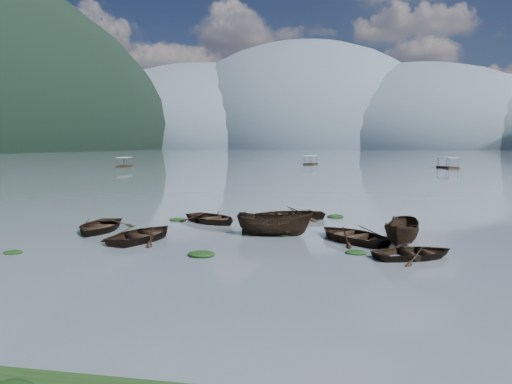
% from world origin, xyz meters
% --- Properties ---
extents(ground_plane, '(2400.00, 2400.00, 0.00)m').
position_xyz_m(ground_plane, '(0.00, 0.00, 0.00)').
color(ground_plane, slate).
extents(haze_mtn_a, '(520.00, 520.00, 280.00)m').
position_xyz_m(haze_mtn_a, '(-260.00, 900.00, 0.00)').
color(haze_mtn_a, '#475666').
rests_on(haze_mtn_a, ground).
extents(haze_mtn_b, '(520.00, 520.00, 340.00)m').
position_xyz_m(haze_mtn_b, '(-60.00, 900.00, 0.00)').
color(haze_mtn_b, '#475666').
rests_on(haze_mtn_b, ground).
extents(haze_mtn_c, '(520.00, 520.00, 260.00)m').
position_xyz_m(haze_mtn_c, '(140.00, 900.00, 0.00)').
color(haze_mtn_c, '#475666').
rests_on(haze_mtn_c, ground).
extents(haze_mtn_d, '(520.00, 520.00, 220.00)m').
position_xyz_m(haze_mtn_d, '(320.00, 900.00, 0.00)').
color(haze_mtn_d, '#475666').
rests_on(haze_mtn_d, ground).
extents(rowboat_0, '(4.11, 5.26, 0.99)m').
position_xyz_m(rowboat_0, '(-8.92, 6.01, 0.00)').
color(rowboat_0, black).
rests_on(rowboat_0, ground).
extents(rowboat_1, '(4.56, 5.54, 1.00)m').
position_xyz_m(rowboat_1, '(-5.07, 3.97, 0.00)').
color(rowboat_1, black).
rests_on(rowboat_1, ground).
extents(rowboat_2, '(4.63, 2.04, 1.74)m').
position_xyz_m(rowboat_2, '(2.12, 6.35, 0.00)').
color(rowboat_2, black).
rests_on(rowboat_2, ground).
extents(rowboat_3, '(5.82, 5.95, 1.01)m').
position_xyz_m(rowboat_3, '(6.56, 5.86, 0.00)').
color(rowboat_3, black).
rests_on(rowboat_3, ground).
extents(rowboat_4, '(4.93, 4.39, 0.84)m').
position_xyz_m(rowboat_4, '(9.39, 2.28, 0.00)').
color(rowboat_4, black).
rests_on(rowboat_4, ground).
extents(rowboat_5, '(2.75, 4.68, 1.70)m').
position_xyz_m(rowboat_5, '(9.17, 4.85, 0.00)').
color(rowboat_5, black).
rests_on(rowboat_5, ground).
extents(rowboat_6, '(5.74, 5.53, 0.97)m').
position_xyz_m(rowboat_6, '(-2.82, 10.28, 0.00)').
color(rowboat_6, black).
rests_on(rowboat_6, ground).
extents(rowboat_7, '(5.74, 4.69, 1.04)m').
position_xyz_m(rowboat_7, '(2.34, 12.80, 0.00)').
color(rowboat_7, black).
rests_on(rowboat_7, ground).
extents(weed_clump_0, '(0.95, 0.77, 0.21)m').
position_xyz_m(weed_clump_0, '(-10.08, -0.26, 0.00)').
color(weed_clump_0, black).
rests_on(weed_clump_0, ground).
extents(weed_clump_1, '(1.11, 0.89, 0.24)m').
position_xyz_m(weed_clump_1, '(0.63, 6.96, 0.00)').
color(weed_clump_1, black).
rests_on(weed_clump_1, ground).
extents(weed_clump_2, '(1.35, 1.08, 0.29)m').
position_xyz_m(weed_clump_2, '(-0.71, 0.85, 0.00)').
color(weed_clump_2, black).
rests_on(weed_clump_2, ground).
extents(weed_clump_3, '(0.80, 0.68, 0.18)m').
position_xyz_m(weed_clump_3, '(2.60, 6.56, 0.00)').
color(weed_clump_3, black).
rests_on(weed_clump_3, ground).
extents(weed_clump_4, '(1.08, 0.85, 0.22)m').
position_xyz_m(weed_clump_4, '(6.67, 2.65, 0.00)').
color(weed_clump_4, black).
rests_on(weed_clump_4, ground).
extents(weed_clump_5, '(1.15, 0.93, 0.24)m').
position_xyz_m(weed_clump_5, '(-5.42, 10.61, 0.00)').
color(weed_clump_5, black).
rests_on(weed_clump_5, ground).
extents(weed_clump_6, '(1.04, 0.87, 0.22)m').
position_xyz_m(weed_clump_6, '(-6.22, 6.23, 0.00)').
color(weed_clump_6, black).
rests_on(weed_clump_6, ground).
extents(weed_clump_7, '(1.24, 0.99, 0.27)m').
position_xyz_m(weed_clump_7, '(5.64, 13.99, 0.00)').
color(weed_clump_7, black).
rests_on(weed_clump_7, ground).
extents(pontoon_left, '(3.44, 6.41, 2.34)m').
position_xyz_m(pontoon_left, '(-46.23, 85.90, 0.00)').
color(pontoon_left, black).
rests_on(pontoon_left, ground).
extents(pontoon_centre, '(3.93, 6.73, 2.42)m').
position_xyz_m(pontoon_centre, '(-1.50, 108.91, 0.00)').
color(pontoon_centre, black).
rests_on(pontoon_centre, ground).
extents(pontoon_right, '(4.06, 6.84, 2.45)m').
position_xyz_m(pontoon_right, '(31.59, 93.98, 0.00)').
color(pontoon_right, black).
rests_on(pontoon_right, ground).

